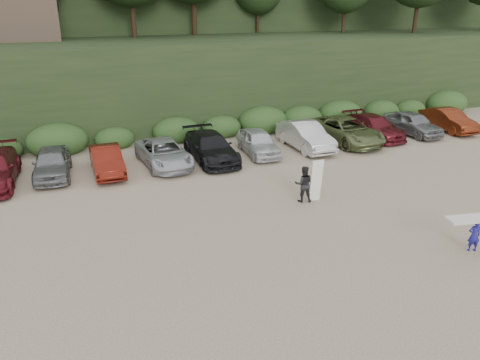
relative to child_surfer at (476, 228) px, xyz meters
name	(u,v)px	position (x,y,z in m)	size (l,w,h in m)	color
ground	(309,229)	(-4.69, 3.75, -0.93)	(120.00, 120.00, 0.00)	tan
parked_cars	(197,148)	(-6.42, 13.74, -0.17)	(39.62, 6.02, 1.65)	silver
child_surfer	(476,228)	(0.00, 0.00, 0.00)	(2.36, 1.08, 1.37)	navy
adult_surfer	(305,184)	(-3.55, 6.30, -0.07)	(1.30, 0.89, 2.01)	black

